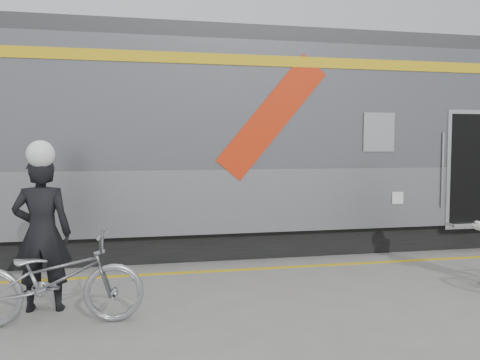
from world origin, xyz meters
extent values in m
plane|color=slate|center=(0.00, 0.00, 0.00)|extent=(90.00, 90.00, 0.00)
cube|color=black|center=(1.81, 4.20, 0.25)|extent=(24.00, 2.70, 0.50)
cube|color=#9EA0A5|center=(1.81, 4.20, 1.05)|extent=(24.00, 3.00, 1.10)
cube|color=slate|center=(1.81, 4.20, 2.70)|extent=(24.00, 3.00, 2.20)
cube|color=#38383A|center=(1.81, 4.20, 3.95)|extent=(24.00, 2.64, 0.30)
cube|color=gold|center=(1.81, 2.69, 3.45)|extent=(24.00, 0.02, 0.18)
cube|color=red|center=(0.01, 2.69, 2.50)|extent=(1.96, 0.01, 2.19)
cube|color=black|center=(2.01, 2.69, 2.25)|extent=(0.55, 0.02, 0.65)
cube|color=black|center=(4.01, 2.90, 1.55)|extent=(1.05, 0.45, 2.10)
cube|color=silver|center=(4.01, 2.69, 1.55)|extent=(1.20, 0.02, 2.25)
cylinder|color=silver|center=(3.31, 2.67, 1.55)|extent=(0.04, 0.04, 1.40)
cube|color=silver|center=(4.01, 2.65, 0.52)|extent=(1.05, 0.25, 0.06)
cube|color=silver|center=(2.41, 2.69, 1.05)|extent=(0.22, 0.01, 0.22)
cube|color=gold|center=(0.00, 2.15, 0.00)|extent=(24.00, 0.12, 0.01)
imported|color=black|center=(-3.44, 0.70, 0.95)|extent=(0.71, 0.49, 1.89)
imported|color=#93959A|center=(-3.24, 0.15, 0.52)|extent=(2.01, 0.78, 1.04)
sphere|color=white|center=(-3.44, 0.70, 2.06)|extent=(0.33, 0.33, 0.33)
camera|label=1|loc=(-2.38, -5.76, 2.03)|focal=38.00mm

